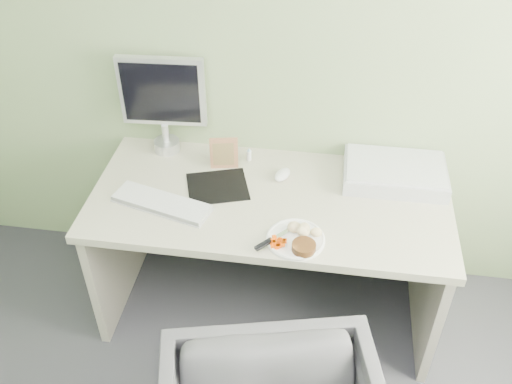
# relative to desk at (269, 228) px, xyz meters

# --- Properties ---
(wall_back) EXTENTS (3.50, 0.00, 3.50)m
(wall_back) POSITION_rel_desk_xyz_m (0.00, 0.38, 0.80)
(wall_back) COLOR gray
(wall_back) RESTS_ON floor
(desk) EXTENTS (1.60, 0.75, 0.73)m
(desk) POSITION_rel_desk_xyz_m (0.00, 0.00, 0.00)
(desk) COLOR #B3AD96
(desk) RESTS_ON floor
(plate) EXTENTS (0.24, 0.24, 0.01)m
(plate) POSITION_rel_desk_xyz_m (0.14, -0.25, 0.19)
(plate) COLOR white
(plate) RESTS_ON desk
(steak) EXTENTS (0.11, 0.11, 0.03)m
(steak) POSITION_rel_desk_xyz_m (0.18, -0.32, 0.21)
(steak) COLOR black
(steak) RESTS_ON plate
(potato_pile) EXTENTS (0.12, 0.11, 0.06)m
(potato_pile) POSITION_rel_desk_xyz_m (0.17, -0.23, 0.22)
(potato_pile) COLOR tan
(potato_pile) RESTS_ON plate
(carrot_heap) EXTENTS (0.07, 0.07, 0.04)m
(carrot_heap) POSITION_rel_desk_xyz_m (0.08, -0.30, 0.21)
(carrot_heap) COLOR #FF5305
(carrot_heap) RESTS_ON plate
(steak_knife) EXTENTS (0.16, 0.17, 0.02)m
(steak_knife) POSITION_rel_desk_xyz_m (0.04, -0.30, 0.21)
(steak_knife) COLOR silver
(steak_knife) RESTS_ON plate
(mousepad) EXTENTS (0.33, 0.31, 0.00)m
(mousepad) POSITION_rel_desk_xyz_m (-0.25, 0.04, 0.18)
(mousepad) COLOR black
(mousepad) RESTS_ON desk
(keyboard) EXTENTS (0.45, 0.24, 0.02)m
(keyboard) POSITION_rel_desk_xyz_m (-0.46, -0.12, 0.20)
(keyboard) COLOR white
(keyboard) RESTS_ON desk
(computer_mouse) EXTENTS (0.09, 0.12, 0.04)m
(computer_mouse) POSITION_rel_desk_xyz_m (0.04, 0.15, 0.20)
(computer_mouse) COLOR white
(computer_mouse) RESTS_ON desk
(photo_frame) EXTENTS (0.13, 0.04, 0.16)m
(photo_frame) POSITION_rel_desk_xyz_m (-0.24, 0.19, 0.26)
(photo_frame) COLOR #9A6648
(photo_frame) RESTS_ON desk
(eyedrop_bottle) EXTENTS (0.02, 0.02, 0.07)m
(eyedrop_bottle) POSITION_rel_desk_xyz_m (-0.14, 0.27, 0.21)
(eyedrop_bottle) COLOR white
(eyedrop_bottle) RESTS_ON desk
(scanner) EXTENTS (0.46, 0.31, 0.07)m
(scanner) POSITION_rel_desk_xyz_m (0.55, 0.22, 0.22)
(scanner) COLOR #B1B4B8
(scanner) RESTS_ON desk
(monitor) EXTENTS (0.41, 0.13, 0.48)m
(monitor) POSITION_rel_desk_xyz_m (-0.55, 0.31, 0.46)
(monitor) COLOR silver
(monitor) RESTS_ON desk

